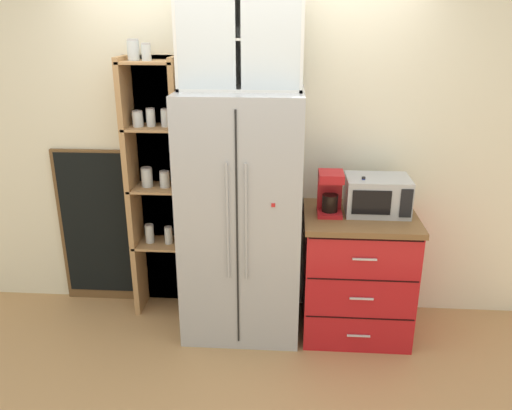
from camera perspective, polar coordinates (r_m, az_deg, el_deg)
The scene contains 12 objects.
ground_plane at distance 4.06m, azimuth -1.47°, elevation -13.15°, with size 10.50×10.50×0.00m, color tan.
wall_back_cream at distance 3.91m, azimuth -1.07°, elevation 6.04°, with size 4.82×0.10×2.55m, color silver.
refrigerator at distance 3.66m, azimuth -1.56°, elevation -1.27°, with size 0.84×0.68×1.78m.
pantry_shelf_column at distance 3.96m, azimuth -10.86°, elevation 2.43°, with size 0.45×0.31×2.09m.
counter_cabinet at distance 3.86m, azimuth 11.09°, elevation -7.41°, with size 0.79×0.68×0.92m.
microwave at distance 3.69m, azimuth 13.31°, elevation 1.09°, with size 0.44×0.33×0.26m.
coffee_maker at distance 3.61m, azimuth 8.24°, elevation 1.39°, with size 0.17×0.20×0.31m.
mug_sage at distance 3.64m, azimuth 11.68°, elevation -0.47°, with size 0.12×0.09×0.09m.
bottle_green at distance 3.69m, azimuth 11.58°, elevation 0.85°, with size 0.07×0.07×0.25m.
bottle_cobalt at distance 3.63m, azimuth 11.72°, elevation 0.72°, with size 0.06×0.06×0.28m.
upper_cabinet at distance 3.46m, azimuth -1.68°, elevation 18.02°, with size 0.80×0.32×0.64m.
chalkboard_menu at distance 4.31m, azimuth -17.32°, elevation -2.34°, with size 0.60×0.04×1.28m.
Camera 1 is at (0.34, -3.38, 2.22)m, focal length 35.95 mm.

